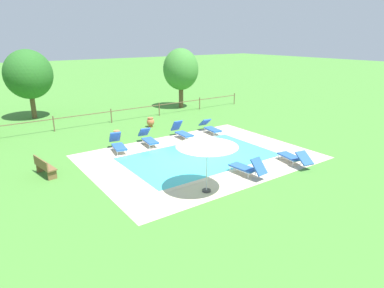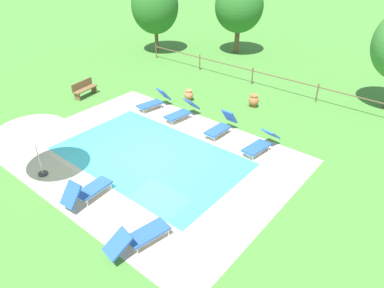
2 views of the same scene
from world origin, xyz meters
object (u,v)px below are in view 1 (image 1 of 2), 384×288
Objects in this scene: patio_umbrella_open_foreground at (207,142)px; wooden_bench_lawn_side at (44,166)px; sun_lounger_north_end at (210,127)px; terracotta_urn_by_tree at (150,122)px; sun_lounger_north_near_steps at (148,138)px; tree_far_west at (181,70)px; tree_centre at (28,75)px; sun_lounger_south_mid at (247,167)px; sun_lounger_south_far at (118,144)px; terracotta_urn_near_fence at (117,135)px; sun_lounger_north_far at (182,132)px; sun_lounger_north_mid at (294,157)px.

patio_umbrella_open_foreground is 7.68m from wooden_bench_lawn_side.
sun_lounger_north_end is 3.01× the size of terracotta_urn_by_tree.
tree_far_west is at bearing 46.07° from sun_lounger_north_near_steps.
sun_lounger_north_end is at bearing -52.65° from tree_centre.
terracotta_urn_by_tree is 7.62m from tree_far_west.
patio_umbrella_open_foreground is 3.66× the size of terracotta_urn_by_tree.
tree_far_west is at bearing 33.98° from wooden_bench_lawn_side.
wooden_bench_lawn_side is at bearing 144.86° from sun_lounger_south_mid.
sun_lounger_north_end is 0.40× the size of tree_far_west.
terracotta_urn_by_tree is at bearing 41.37° from sun_lounger_south_far.
wooden_bench_lawn_side reaches higher than terracotta_urn_near_fence.
sun_lounger_north_far is 6.73m from sun_lounger_south_mid.
sun_lounger_south_mid is (-2.92, 0.30, 0.03)m from sun_lounger_north_mid.
sun_lounger_south_far reaches higher than sun_lounger_north_end.
terracotta_urn_by_tree is (0.53, 10.13, -0.03)m from sun_lounger_south_mid.
sun_lounger_north_far is 2.70× the size of terracotta_urn_by_tree.
tree_far_west is (13.60, 9.16, 2.88)m from wooden_bench_lawn_side.
tree_centre is (-4.04, 11.07, 2.97)m from sun_lounger_north_near_steps.
terracotta_urn_near_fence is at bearing 107.14° from sun_lounger_south_mid.
tree_centre is (-8.57, 11.23, 2.98)m from sun_lounger_north_end.
terracotta_urn_near_fence is (-1.15, 1.91, -0.05)m from sun_lounger_north_near_steps.
sun_lounger_south_far reaches higher than terracotta_urn_near_fence.
tree_centre is (2.02, 12.42, 2.89)m from wooden_bench_lawn_side.
sun_lounger_north_near_steps is at bearing 12.53° from wooden_bench_lawn_side.
sun_lounger_south_far is at bearing 132.28° from sun_lounger_north_mid.
patio_umbrella_open_foreground is (-2.55, -0.24, 1.74)m from sun_lounger_south_mid.
wooden_bench_lawn_side is (-5.02, 5.57, -1.67)m from patio_umbrella_open_foreground.
sun_lounger_north_far is at bearing -123.39° from tree_far_west.
sun_lounger_north_far is 7.91m from patio_umbrella_open_foreground.
sun_lounger_north_far reaches higher than sun_lounger_south_mid.
sun_lounger_north_near_steps is 12.16m from tree_centre.
sun_lounger_north_end is 9.02m from tree_far_west.
sun_lounger_south_mid is at bearing -72.86° from terracotta_urn_near_fence.
patio_umbrella_open_foreground is at bearing -82.88° from sun_lounger_south_far.
sun_lounger_south_mid is 8.99m from terracotta_urn_near_fence.
sun_lounger_south_far is 4.37m from wooden_bench_lawn_side.
patio_umbrella_open_foreground reaches higher than wooden_bench_lawn_side.
terracotta_urn_near_fence is 0.90× the size of terracotta_urn_by_tree.
terracotta_urn_near_fence is at bearing 122.06° from sun_lounger_north_mid.
wooden_bench_lawn_side is (-8.45, -1.35, 0.07)m from sun_lounger_north_far.
sun_lounger_north_mid is 7.27m from sun_lounger_north_far.
sun_lounger_north_mid reaches higher than terracotta_urn_near_fence.
sun_lounger_north_near_steps is 1.28× the size of wooden_bench_lawn_side.
sun_lounger_north_end is 4.39m from terracotta_urn_by_tree.
wooden_bench_lawn_side reaches higher than sun_lounger_north_end.
sun_lounger_north_near_steps is 1.09× the size of sun_lounger_north_far.
sun_lounger_south_far reaches higher than sun_lounger_north_near_steps.
sun_lounger_south_far is 3.19× the size of terracotta_urn_near_fence.
sun_lounger_north_end is 3.36× the size of terracotta_urn_near_fence.
sun_lounger_south_far is at bearing -138.63° from terracotta_urn_by_tree.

